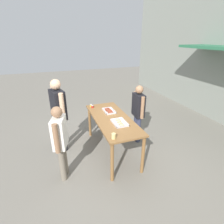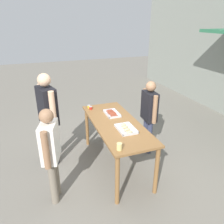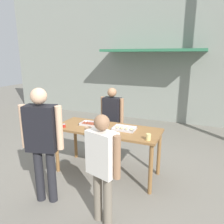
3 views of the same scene
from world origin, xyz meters
name	(u,v)px [view 2 (image 2 of 3)]	position (x,y,z in m)	size (l,w,h in m)	color
ground_plane	(116,164)	(0.00, 0.00, 0.00)	(24.00, 24.00, 0.00)	slate
serving_table	(116,128)	(0.00, 0.00, 0.81)	(2.00, 0.80, 0.93)	brown
food_tray_sausages	(112,114)	(-0.38, 0.06, 0.95)	(0.40, 0.26, 0.04)	silver
food_tray_buns	(126,129)	(0.33, 0.06, 0.95)	(0.41, 0.29, 0.06)	silver
condiment_jar_mustard	(89,106)	(-0.87, -0.29, 0.96)	(0.06, 0.06, 0.07)	gold
condiment_jar_ketchup	(91,108)	(-0.78, -0.27, 0.96)	(0.06, 0.06, 0.07)	#B22319
beer_cup	(119,147)	(0.86, -0.28, 0.99)	(0.08, 0.08, 0.11)	#DBC67A
person_server_behind_table	(149,111)	(-0.25, 0.82, 0.94)	(0.56, 0.24, 1.57)	#333851
person_customer_holding_hotdog	(48,112)	(-0.54, -1.15, 1.09)	(0.64, 0.36, 1.82)	#232328
person_customer_with_cup	(51,149)	(0.48, -1.22, 0.92)	(0.56, 0.33, 1.56)	#756B5B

